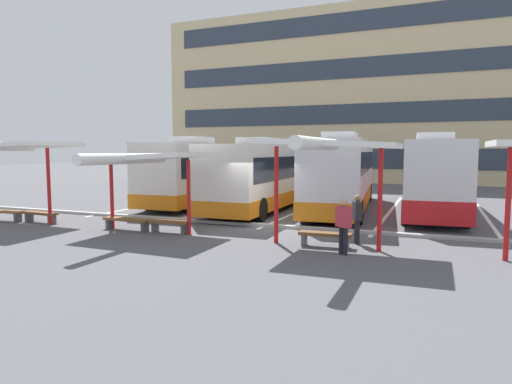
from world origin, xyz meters
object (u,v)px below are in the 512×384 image
Objects in this scene: waiting_shelter_0 at (12,148)px; waiting_shelter_2 at (325,146)px; coach_bus_1 at (269,175)px; coach_bus_3 at (432,177)px; coach_bus_2 at (343,174)px; waiting_shelter_1 at (143,159)px; coach_bus_0 at (205,173)px; bench_1 at (40,215)px; waiting_passenger_0 at (357,216)px; bench_0 at (4,213)px; bench_2 at (127,221)px; bench_4 at (325,236)px; bench_3 at (170,224)px; waiting_passenger_1 at (344,223)px.

waiting_shelter_2 is (12.86, 0.08, 0.01)m from waiting_shelter_0.
waiting_shelter_2 is at bearing 0.36° from waiting_shelter_0.
coach_bus_3 is at bearing 6.77° from coach_bus_1.
coach_bus_2 reaches higher than coach_bus_3.
waiting_shelter_1 is at bearing -135.43° from coach_bus_3.
coach_bus_0 is 0.90× the size of coach_bus_2.
coach_bus_3 reaches higher than waiting_shelter_0.
coach_bus_1 is at bearing -6.71° from coach_bus_0.
waiting_passenger_0 is (12.79, 0.70, 0.55)m from bench_1.
bench_0 is at bearing 179.36° from waiting_shelter_2.
bench_2 and bench_4 have the same top height.
waiting_shelter_2 is at bearing -127.80° from waiting_passenger_0.
waiting_shelter_1 is 6.67m from waiting_shelter_2.
coach_bus_2 is 13.96m from bench_1.
waiting_shelter_1 is 7.74m from waiting_passenger_0.
coach_bus_1 is at bearing -171.58° from coach_bus_2.
coach_bus_2 is at bearing 104.37° from waiting_passenger_0.
coach_bus_1 is 7.18× the size of bench_0.
coach_bus_0 is at bearing 110.89° from bench_3.
coach_bus_3 is at bearing 72.82° from bench_4.
waiting_shelter_1 is (-9.54, -9.40, 0.93)m from coach_bus_3.
waiting_passenger_1 is at bearing -94.01° from waiting_passenger_0.
coach_bus_0 is 9.35m from bench_1.
waiting_shelter_0 is at bearing -178.54° from bench_4.
coach_bus_1 is at bearing 44.13° from bench_0.
coach_bus_3 reaches higher than waiting_shelter_1.
coach_bus_3 reaches higher than bench_2.
bench_3 is at bearing 14.67° from waiting_shelter_1.
waiting_shelter_0 is at bearing 177.97° from waiting_passenger_1.
coach_bus_0 is 9.06m from bench_2.
coach_bus_0 is 2.17× the size of waiting_shelter_0.
waiting_shelter_1 is (2.43, -8.95, 0.93)m from coach_bus_0.
waiting_shelter_1 is 2.51m from bench_3.
waiting_shelter_2 is at bearing -2.45° from bench_2.
waiting_shelter_1 is at bearing 178.27° from waiting_shelter_2.
waiting_shelter_1 reaches higher than bench_0.
bench_0 is at bearing -179.62° from waiting_shelter_1.
bench_1 is at bearing 26.56° from waiting_shelter_0.
bench_2 is 1.25× the size of waiting_passenger_1.
coach_bus_0 is 7.09× the size of waiting_passenger_0.
coach_bus_2 reaches higher than waiting_shelter_0.
coach_bus_3 is 14.04m from bench_2.
waiting_shelter_0 is 3.27× the size of waiting_passenger_0.
waiting_passenger_1 is (5.70, -9.23, -0.76)m from coach_bus_1.
waiting_shelter_1 is at bearing -165.33° from bench_3.
coach_bus_0 is 0.89× the size of coach_bus_1.
waiting_passenger_0 is 1.64m from waiting_passenger_1.
bench_0 is 14.63m from waiting_passenger_0.
coach_bus_3 reaches higher than bench_3.
waiting_passenger_1 is (6.47, -1.00, 0.59)m from bench_3.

